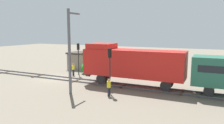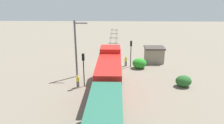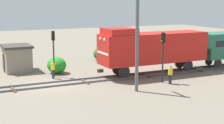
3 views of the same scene
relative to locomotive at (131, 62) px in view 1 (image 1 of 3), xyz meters
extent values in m
plane|color=#756B5B|center=(0.00, -10.43, -2.77)|extent=(114.37, 114.37, 0.00)
cube|color=#595960|center=(-0.72, -10.43, -2.69)|extent=(0.10, 76.24, 0.16)
cube|color=#595960|center=(0.72, -10.43, -2.69)|extent=(0.10, 76.24, 0.16)
cube|color=#4C3823|center=(0.00, -19.96, -2.73)|extent=(2.40, 0.24, 0.09)
cube|color=#4C3823|center=(0.00, -13.61, -2.73)|extent=(2.40, 0.24, 0.09)
cube|color=#4C3823|center=(0.00, -7.25, -2.73)|extent=(2.40, 0.24, 0.09)
cube|color=#4C3823|center=(0.00, -0.90, -2.73)|extent=(2.40, 0.24, 0.09)
cube|color=#4C3823|center=(0.00, 5.45, -2.73)|extent=(2.40, 0.24, 0.09)
cube|color=red|center=(0.00, 0.24, -0.06)|extent=(2.90, 11.00, 2.90)
cube|color=red|center=(0.00, -3.66, 1.69)|extent=(2.75, 2.80, 0.60)
cube|color=red|center=(0.00, -5.31, -0.06)|extent=(2.84, 0.10, 2.84)
cube|color=white|center=(0.00, -5.35, -0.26)|extent=(2.46, 0.06, 0.20)
sphere|color=white|center=(-0.45, -5.36, 1.04)|extent=(0.28, 0.28, 0.28)
sphere|color=white|center=(0.45, -5.36, 1.04)|extent=(0.28, 0.28, 0.28)
cylinder|color=#262628|center=(0.00, -5.61, -1.91)|extent=(0.36, 0.50, 0.36)
cylinder|color=#262628|center=(-0.72, -3.46, -2.06)|extent=(0.18, 1.10, 1.10)
cylinder|color=#262628|center=(0.72, -3.46, -2.06)|extent=(0.18, 1.10, 1.10)
cylinder|color=#262628|center=(-0.72, 3.94, -2.06)|extent=(0.18, 1.10, 1.10)
cylinder|color=#262628|center=(0.72, 3.94, -2.06)|extent=(0.18, 1.10, 1.10)
cylinder|color=#262628|center=(-0.72, 7.94, -2.13)|extent=(0.16, 0.96, 0.96)
cylinder|color=#262628|center=(0.72, 7.94, -2.13)|extent=(0.16, 0.96, 0.96)
cylinder|color=#262628|center=(-3.20, -9.11, -0.55)|extent=(0.14, 0.14, 4.44)
cube|color=black|center=(-3.20, -9.11, 1.22)|extent=(0.32, 0.24, 0.90)
sphere|color=red|center=(-3.20, -9.25, 1.49)|extent=(0.16, 0.16, 0.16)
sphere|color=#3C3306|center=(-3.20, -9.25, 1.21)|extent=(0.16, 0.16, 0.16)
sphere|color=black|center=(-3.20, -9.25, 0.93)|extent=(0.16, 0.16, 0.16)
cylinder|color=#262628|center=(3.40, -1.00, -0.51)|extent=(0.14, 0.14, 4.52)
cube|color=black|center=(3.40, -1.00, 1.29)|extent=(0.32, 0.24, 0.90)
sphere|color=#390606|center=(3.40, -1.14, 1.56)|extent=(0.16, 0.16, 0.16)
sphere|color=#3C3306|center=(3.40, -1.14, 1.28)|extent=(0.16, 0.16, 0.16)
sphere|color=green|center=(3.40, -1.14, 1.00)|extent=(0.16, 0.16, 0.16)
cylinder|color=#262B38|center=(-2.50, -9.46, -2.35)|extent=(0.15, 0.15, 0.85)
cylinder|color=#262B38|center=(-2.30, -9.46, -2.35)|extent=(0.15, 0.15, 0.85)
cylinder|color=yellow|center=(-2.40, -9.46, -1.61)|extent=(0.38, 0.38, 0.62)
sphere|color=tan|center=(-2.40, -9.46, -1.19)|extent=(0.23, 0.23, 0.23)
cylinder|color=#262B38|center=(4.10, -0.71, -2.35)|extent=(0.15, 0.15, 0.85)
cylinder|color=#262B38|center=(4.30, -0.71, -2.35)|extent=(0.15, 0.15, 0.85)
cylinder|color=yellow|center=(4.20, -0.71, -1.61)|extent=(0.38, 0.38, 0.62)
sphere|color=tan|center=(4.20, -0.71, -1.19)|extent=(0.23, 0.23, 0.23)
cylinder|color=#595960|center=(5.00, -4.59, 1.37)|extent=(0.28, 0.28, 8.29)
cube|color=#595960|center=(4.10, -4.59, 5.12)|extent=(1.80, 0.16, 0.16)
cube|color=gray|center=(-7.50, -11.85, -1.52)|extent=(3.20, 2.60, 2.50)
cube|color=#3F3833|center=(-7.50, -11.85, -0.15)|extent=(3.50, 2.90, 0.24)
cube|color=#2D2319|center=(-7.50, -13.17, -1.82)|extent=(0.80, 0.06, 1.90)
ellipsoid|color=#255C26|center=(-9.77, -1.32, -2.02)|extent=(2.09, 1.71, 1.52)
ellipsoid|color=#258B26|center=(-4.61, -8.44, -1.94)|extent=(2.30, 1.88, 1.68)
camera|label=1|loc=(22.34, 8.18, 3.47)|focal=35.00mm
camera|label=2|loc=(-0.96, 25.60, 9.31)|focal=35.00mm
camera|label=3|loc=(28.63, -18.10, 4.54)|focal=55.00mm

